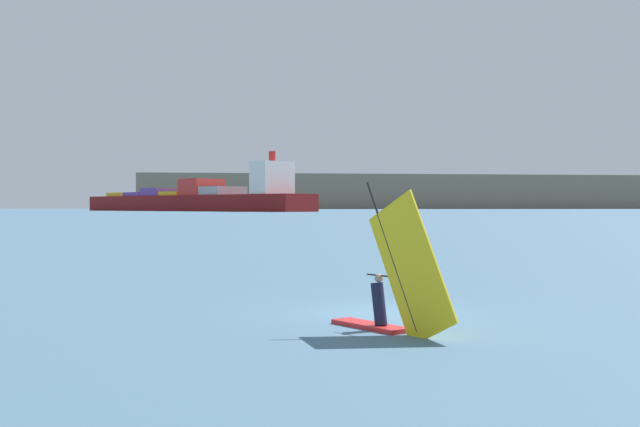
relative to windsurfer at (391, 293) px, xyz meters
name	(u,v)px	position (x,y,z in m)	size (l,w,h in m)	color
ground_plane	(381,313)	(-0.12, 3.46, -0.99)	(4000.00, 4000.00, 0.00)	#476B84
windsurfer	(391,293)	(0.00, 0.00, 0.00)	(2.99, 3.47, 4.04)	red
cargo_ship	(195,199)	(-103.14, 469.86, 6.75)	(172.54, 154.09, 34.98)	maroon
distant_headland	(591,195)	(355.24, 1147.18, 18.87)	(1284.13, 487.95, 39.72)	#756B56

